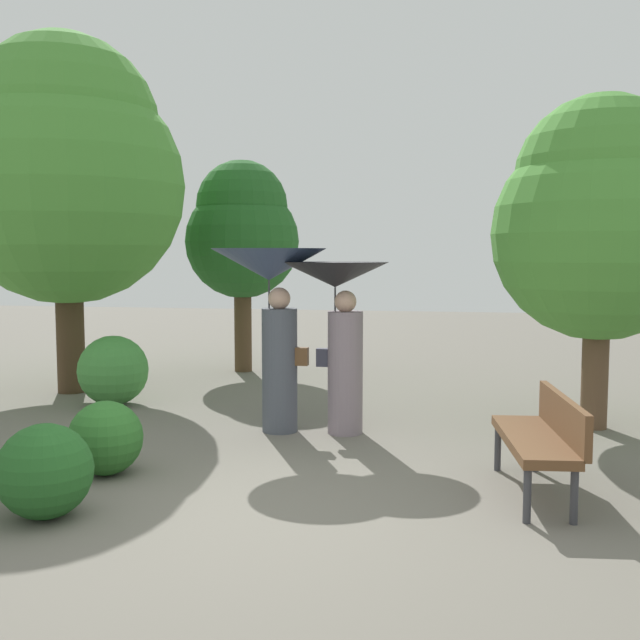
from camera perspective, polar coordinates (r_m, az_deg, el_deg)
ground_plane at (r=6.08m, az=-5.17°, el=-14.05°), size 40.00×40.00×0.00m
person_left at (r=8.24m, az=-3.71°, el=2.04°), size 1.28×1.28×2.05m
person_right at (r=8.15m, az=1.45°, el=0.88°), size 1.19×1.19×1.90m
park_bench at (r=6.44m, az=16.77°, el=-8.40°), size 0.64×1.54×0.83m
tree_near_left at (r=12.51m, az=-6.01°, el=6.85°), size 1.90×1.90×3.54m
tree_near_right at (r=8.92m, az=20.74°, el=7.42°), size 2.39×2.39×3.76m
tree_mid_left at (r=11.20m, az=-19.00°, el=10.99°), size 3.32×3.32×5.05m
bush_path_left at (r=6.06m, az=-20.41°, el=-10.84°), size 0.72×0.72×0.72m
bush_path_right at (r=7.03m, az=-16.16°, el=-8.71°), size 0.67×0.67×0.67m
bush_far_side at (r=10.13m, az=-15.62°, el=-3.75°), size 0.92×0.92×0.92m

